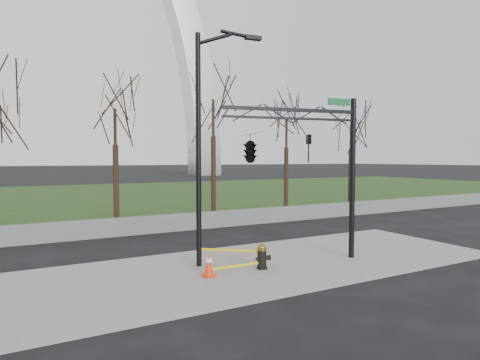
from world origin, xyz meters
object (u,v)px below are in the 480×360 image
fire_hydrant (262,257)px  traffic_cone (209,265)px  street_light (205,132)px  traffic_signal_mast (271,148)px

fire_hydrant → traffic_cone: size_ratio=1.22×
traffic_cone → street_light: size_ratio=0.09×
fire_hydrant → traffic_signal_mast: (0.59, 0.39, 3.64)m
fire_hydrant → traffic_signal_mast: traffic_signal_mast is taller
traffic_cone → traffic_signal_mast: (2.51, 0.33, 3.68)m
fire_hydrant → street_light: street_light is taller
fire_hydrant → traffic_cone: bearing=-164.0°
fire_hydrant → traffic_signal_mast: size_ratio=0.15×
fire_hydrant → street_light: (-1.50, 1.33, 4.18)m
fire_hydrant → traffic_cone: 1.93m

